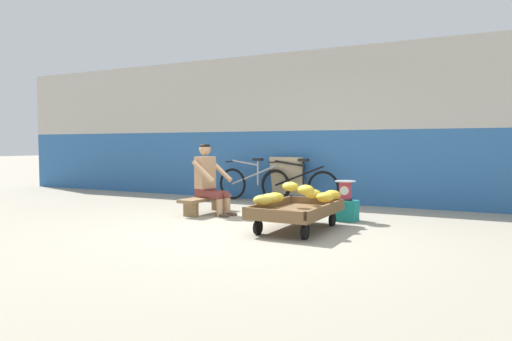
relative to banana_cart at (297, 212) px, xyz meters
The scene contains 11 objects.
ground_plane 0.70m from the banana_cart, 141.50° to the right, with size 80.00×80.00×0.00m, color gray.
back_wall 3.23m from the banana_cart, 100.00° to the left, with size 16.00×0.30×2.94m.
banana_cart is the anchor object (origin of this frame).
banana_pile 0.24m from the banana_cart, 110.06° to the left, with size 0.88×1.22×0.26m.
low_bench 2.00m from the banana_cart, 159.58° to the left, with size 0.36×1.11×0.27m.
vendor_seated 1.94m from the banana_cart, 159.20° to the left, with size 0.72×0.56×1.14m.
plastic_crate 1.07m from the banana_cart, 69.66° to the left, with size 0.36×0.28×0.30m.
weighing_scale 1.09m from the banana_cart, 69.64° to the left, with size 0.30×0.30×0.29m.
bicycle_near_left 3.14m from the banana_cart, 127.18° to the left, with size 1.66×0.48×0.86m.
bicycle_far_left 2.76m from the banana_cart, 110.63° to the left, with size 1.66×0.48×0.86m.
sign_board 3.02m from the banana_cart, 114.71° to the left, with size 0.70×0.21×0.88m.
Camera 1 is at (2.64, -5.09, 1.12)m, focal length 31.68 mm.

